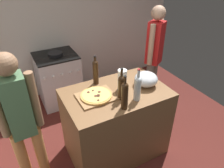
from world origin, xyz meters
name	(u,v)px	position (x,y,z in m)	size (l,w,h in m)	color
ground_plane	(104,120)	(0.00, 1.21, -0.01)	(3.98, 3.01, 0.02)	#511E19
kitchen_wall_rear	(70,19)	(0.00, 2.46, 1.30)	(3.98, 0.10, 2.60)	beige
counter	(116,123)	(-0.12, 0.61, 0.47)	(1.18, 0.76, 0.93)	brown
cutting_board	(96,97)	(-0.37, 0.62, 0.94)	(0.40, 0.32, 0.02)	#9E7247
pizza	(96,95)	(-0.37, 0.62, 0.96)	(0.34, 0.34, 0.03)	tan
mixing_bowl	(146,79)	(0.25, 0.57, 1.02)	(0.27, 0.27, 0.17)	#B2B2B7
paper_towel_roll	(122,80)	(-0.04, 0.62, 1.06)	(0.10, 0.10, 0.26)	white
wine_bottle_green	(137,87)	(0.00, 0.38, 1.09)	(0.07, 0.07, 0.37)	silver
wine_bottle_clear	(125,95)	(-0.19, 0.32, 1.10)	(0.07, 0.07, 0.37)	#331E0F
wine_bottle_amber	(121,86)	(-0.14, 0.48, 1.09)	(0.07, 0.07, 0.37)	#331E0F
wine_bottle_dark	(96,71)	(-0.25, 0.89, 1.10)	(0.07, 0.07, 0.36)	#331E0F
stove	(59,79)	(-0.44, 2.06, 0.44)	(0.66, 0.62, 0.92)	#B7B7BC
person_in_stripes	(22,122)	(-1.14, 0.58, 0.94)	(0.38, 0.21, 1.63)	#D88C4C
person_in_red	(154,54)	(0.85, 1.18, 0.97)	(0.34, 0.28, 1.68)	slate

